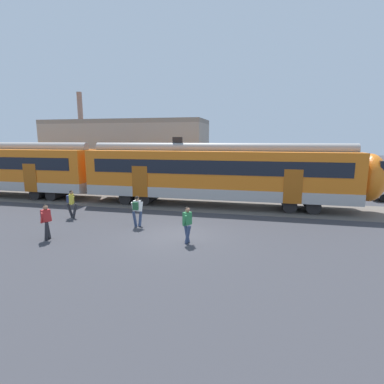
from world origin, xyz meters
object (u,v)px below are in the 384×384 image
at_px(pedestrian_white, 137,209).
at_px(commuter_train, 0,168).
at_px(pedestrian_red, 46,219).
at_px(pedestrian_yellow, 71,202).
at_px(pedestrian_green, 187,222).

bearing_deg(pedestrian_white, commuter_train, 157.65).
relative_size(commuter_train, pedestrian_red, 33.99).
xyz_separation_m(pedestrian_red, pedestrian_white, (3.27, 2.84, 0.00)).
height_order(commuter_train, pedestrian_yellow, commuter_train).
bearing_deg(commuter_train, pedestrian_green, -23.87).
distance_m(pedestrian_yellow, pedestrian_white, 4.54).
height_order(pedestrian_yellow, pedestrian_green, same).
bearing_deg(pedestrian_white, pedestrian_red, -139.01).
bearing_deg(pedestrian_red, pedestrian_yellow, 108.19).
relative_size(commuter_train, pedestrian_white, 33.99).
relative_size(pedestrian_yellow, pedestrian_green, 1.00).
height_order(pedestrian_yellow, pedestrian_red, same).
distance_m(pedestrian_red, pedestrian_green, 6.52).
distance_m(commuter_train, pedestrian_white, 15.76).
xyz_separation_m(commuter_train, pedestrian_green, (17.72, -7.84, -1.29)).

